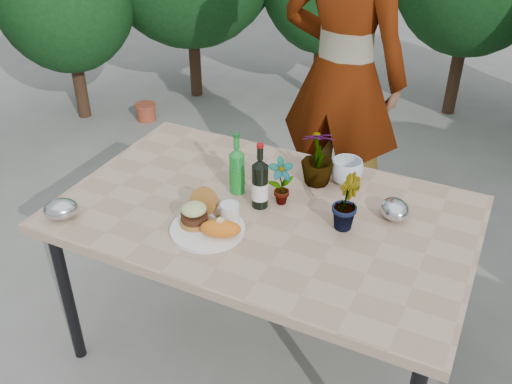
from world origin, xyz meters
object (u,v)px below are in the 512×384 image
at_px(dinner_plate, 208,229).
at_px(wine_bottle, 260,184).
at_px(person, 342,76).
at_px(patio_table, 265,222).

xyz_separation_m(dinner_plate, wine_bottle, (0.10, 0.24, 0.09)).
xyz_separation_m(dinner_plate, person, (0.08, 1.26, 0.18)).
bearing_deg(wine_bottle, patio_table, -7.38).
distance_m(dinner_plate, person, 1.27).
distance_m(patio_table, person, 1.07).
bearing_deg(wine_bottle, person, 115.02).
relative_size(patio_table, dinner_plate, 5.71).
height_order(wine_bottle, person, person).
xyz_separation_m(patio_table, wine_bottle, (-0.03, 0.02, 0.16)).
distance_m(wine_bottle, person, 1.02).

